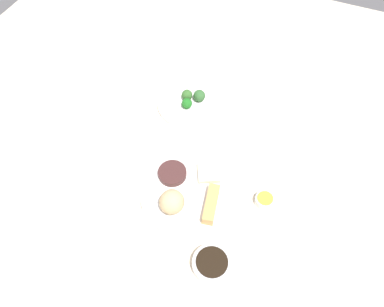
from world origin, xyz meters
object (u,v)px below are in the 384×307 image
object	(u,v)px
main_plate	(191,192)
soy_sauce_bowl	(212,264)
sauce_ramekin_hot_mustard	(265,200)
broccoli_plate	(190,104)

from	to	relation	value
main_plate	soy_sauce_bowl	xyz separation A→B (m)	(-0.18, -0.14, 0.01)
main_plate	soy_sauce_bowl	distance (m)	0.23
sauce_ramekin_hot_mustard	main_plate	bearing A→B (deg)	105.23
soy_sauce_bowl	sauce_ramekin_hot_mustard	size ratio (longest dim) A/B	1.83
soy_sauce_bowl	sauce_ramekin_hot_mustard	distance (m)	0.25
broccoli_plate	soy_sauce_bowl	size ratio (longest dim) A/B	2.25
main_plate	soy_sauce_bowl	bearing A→B (deg)	-143.42
main_plate	sauce_ramekin_hot_mustard	xyz separation A→B (m)	(0.06, -0.21, 0.00)
broccoli_plate	sauce_ramekin_hot_mustard	distance (m)	0.44
main_plate	broccoli_plate	bearing A→B (deg)	23.29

